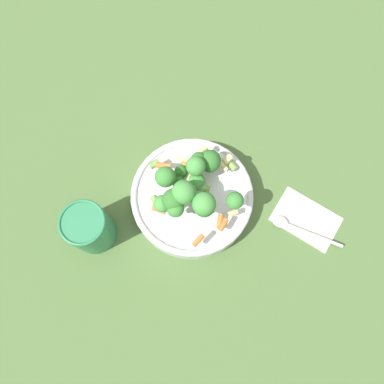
% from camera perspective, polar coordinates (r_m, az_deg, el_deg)
% --- Properties ---
extents(ground_plane, '(3.00, 3.00, 0.00)m').
position_cam_1_polar(ground_plane, '(0.83, -0.00, -1.39)').
color(ground_plane, '#4C6B38').
extents(bowl, '(0.26, 0.26, 0.05)m').
position_cam_1_polar(bowl, '(0.80, -0.00, -0.83)').
color(bowl, silver).
rests_on(bowl, ground_plane).
extents(pasta_salad, '(0.20, 0.20, 0.10)m').
position_cam_1_polar(pasta_salad, '(0.72, -0.02, 0.74)').
color(pasta_salad, '#8CB766').
rests_on(pasta_salad, bowl).
extents(cup, '(0.09, 0.09, 0.12)m').
position_cam_1_polar(cup, '(0.78, -15.40, -5.30)').
color(cup, '#2D7F51').
rests_on(cup, ground_plane).
extents(napkin, '(0.16, 0.14, 0.01)m').
position_cam_1_polar(napkin, '(0.85, 17.00, -3.96)').
color(napkin, white).
rests_on(napkin, ground_plane).
extents(spoon, '(0.13, 0.11, 0.01)m').
position_cam_1_polar(spoon, '(0.83, 15.22, -5.16)').
color(spoon, silver).
rests_on(spoon, napkin).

